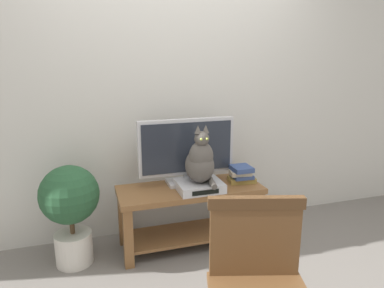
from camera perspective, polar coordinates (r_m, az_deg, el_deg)
The scene contains 9 objects.
ground_plane at distance 2.66m, azimuth 1.88°, elevation -21.49°, with size 12.00×12.00×0.00m, color slate.
back_wall at distance 3.08m, azimuth -3.81°, elevation 11.21°, with size 7.00×0.12×2.80m, color beige.
tv_stand at distance 2.94m, azimuth -0.30°, elevation -10.11°, with size 1.18×0.46×0.51m.
tv at distance 2.87m, azimuth -0.88°, elevation -0.97°, with size 0.81×0.20×0.55m.
media_box at distance 2.80m, azimuth 1.24°, elevation -6.87°, with size 0.36×0.29×0.07m.
cat at distance 2.72m, azimuth 1.38°, elevation -2.83°, with size 0.23×0.34×0.47m.
wooden_chair at distance 1.80m, azimuth 10.87°, elevation -21.00°, with size 0.59×0.59×0.89m.
book_stack at distance 2.99m, azimuth 8.09°, elevation -4.97°, with size 0.24×0.18×0.14m.
potted_plant at distance 2.78m, azimuth -19.30°, elevation -9.45°, with size 0.44×0.44×0.78m.
Camera 1 is at (-0.73, -2.05, 1.54)m, focal length 32.60 mm.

